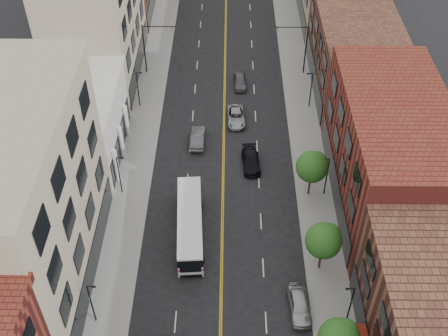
{
  "coord_description": "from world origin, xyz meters",
  "views": [
    {
      "loc": [
        0.57,
        -19.27,
        43.42
      ],
      "look_at": [
        0.14,
        22.69,
        5.0
      ],
      "focal_mm": 45.0,
      "sensor_mm": 36.0,
      "label": 1
    }
  ],
  "objects_px": {
    "city_bus": "(190,223)",
    "car_lane_a": "(251,161)",
    "car_parked_far": "(299,305)",
    "car_lane_b": "(236,117)",
    "car_lane_c": "(240,81)",
    "car_lane_behind": "(198,138)"
  },
  "relations": [
    {
      "from": "car_parked_far",
      "to": "car_lane_a",
      "type": "distance_m",
      "value": 19.68
    },
    {
      "from": "city_bus",
      "to": "car_lane_c",
      "type": "height_order",
      "value": "city_bus"
    },
    {
      "from": "car_lane_behind",
      "to": "car_lane_a",
      "type": "bearing_deg",
      "value": 147.76
    },
    {
      "from": "city_bus",
      "to": "car_lane_a",
      "type": "xyz_separation_m",
      "value": [
        6.38,
        10.48,
        -0.95
      ]
    },
    {
      "from": "city_bus",
      "to": "car_lane_a",
      "type": "bearing_deg",
      "value": 55.0
    },
    {
      "from": "car_lane_b",
      "to": "car_lane_a",
      "type": "bearing_deg",
      "value": -81.54
    },
    {
      "from": "car_lane_c",
      "to": "car_parked_far",
      "type": "bearing_deg",
      "value": -85.31
    },
    {
      "from": "car_parked_far",
      "to": "car_lane_b",
      "type": "height_order",
      "value": "car_parked_far"
    },
    {
      "from": "car_lane_a",
      "to": "city_bus",
      "type": "bearing_deg",
      "value": -125.8
    },
    {
      "from": "car_lane_a",
      "to": "car_lane_c",
      "type": "bearing_deg",
      "value": 89.38
    },
    {
      "from": "car_parked_far",
      "to": "car_lane_b",
      "type": "distance_m",
      "value": 28.21
    },
    {
      "from": "car_lane_b",
      "to": "car_lane_behind",
      "type": "bearing_deg",
      "value": -139.8
    },
    {
      "from": "car_parked_far",
      "to": "car_lane_a",
      "type": "relative_size",
      "value": 0.94
    },
    {
      "from": "car_parked_far",
      "to": "car_lane_c",
      "type": "relative_size",
      "value": 1.08
    },
    {
      "from": "car_lane_a",
      "to": "car_lane_c",
      "type": "height_order",
      "value": "car_lane_c"
    },
    {
      "from": "city_bus",
      "to": "car_lane_behind",
      "type": "distance_m",
      "value": 14.57
    },
    {
      "from": "city_bus",
      "to": "car_lane_b",
      "type": "relative_size",
      "value": 2.32
    },
    {
      "from": "car_lane_behind",
      "to": "car_parked_far",
      "type": "bearing_deg",
      "value": 114.08
    },
    {
      "from": "car_lane_behind",
      "to": "car_lane_c",
      "type": "height_order",
      "value": "car_lane_behind"
    },
    {
      "from": "city_bus",
      "to": "car_lane_behind",
      "type": "height_order",
      "value": "city_bus"
    },
    {
      "from": "car_parked_far",
      "to": "car_lane_b",
      "type": "relative_size",
      "value": 0.94
    },
    {
      "from": "car_parked_far",
      "to": "car_lane_a",
      "type": "height_order",
      "value": "car_parked_far"
    }
  ]
}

